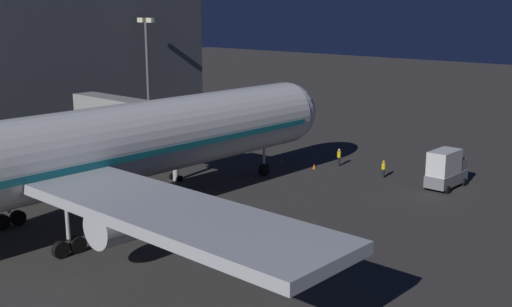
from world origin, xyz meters
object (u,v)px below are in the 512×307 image
Objects in this scene: catering_truck at (446,169)px; ground_crew_marshaller_fwd at (383,168)px; jet_bridge at (142,115)px; traffic_cone_nose_starboard at (282,160)px; traffic_cone_nose_port at (314,166)px; apron_floodlight_mast at (147,66)px; airliner_at_gate at (45,159)px; ground_crew_by_belt_loader at (339,156)px.

ground_crew_marshaller_fwd is at bearing 6.99° from catering_truck.
jet_bridge reaches higher than traffic_cone_nose_starboard.
traffic_cone_nose_port is at bearing 13.98° from ground_crew_marshaller_fwd.
jet_bridge is 1.20× the size of apron_floodlight_mast.
apron_floodlight_mast reaches higher than ground_crew_marshaller_fwd.
airliner_at_gate is at bearing 73.12° from ground_crew_marshaller_fwd.
ground_crew_marshaller_fwd is 3.23× the size of traffic_cone_nose_port.
catering_truck is 2.68× the size of ground_crew_by_belt_loader.
catering_truck is 12.28m from ground_crew_by_belt_loader.
catering_truck is at bearing -149.16° from jet_bridge.
jet_bridge reaches higher than catering_truck.
catering_truck is at bearing -116.17° from airliner_at_gate.
airliner_at_gate is 112.04× the size of traffic_cone_nose_port.
catering_truck reaches higher than ground_crew_by_belt_loader.
traffic_cone_nose_starboard is at bearing 8.81° from ground_crew_marshaller_fwd.
apron_floodlight_mast is at bearing 2.70° from ground_crew_marshaller_fwd.
airliner_at_gate is at bearing 121.40° from jet_bridge.
jet_bridge is 24.89m from ground_crew_marshaller_fwd.
catering_truck is 6.33m from ground_crew_marshaller_fwd.
airliner_at_gate is 32.89m from ground_crew_marshaller_fwd.
airliner_at_gate reaches higher than ground_crew_by_belt_loader.
jet_bridge reaches higher than ground_crew_by_belt_loader.
traffic_cone_nose_starboard is (-7.87, -12.80, -5.72)m from jet_bridge.
jet_bridge is 10.31× the size of ground_crew_marshaller_fwd.
jet_bridge is (10.07, -16.50, 0.06)m from airliner_at_gate.
airliner_at_gate is 4.03× the size of apron_floodlight_mast.
apron_floodlight_mast is 30.11m from ground_crew_by_belt_loader.
catering_truck reaches higher than traffic_cone_nose_starboard.
jet_bridge is 33.28× the size of traffic_cone_nose_starboard.
catering_truck is (-25.73, -15.37, -4.15)m from jet_bridge.
apron_floodlight_mast is 8.62× the size of ground_crew_marshaller_fwd.
airliner_at_gate reaches higher than traffic_cone_nose_starboard.
jet_bridge is at bearing 36.81° from ground_crew_marshaller_fwd.
catering_truck is at bearing -176.65° from apron_floodlight_mast.
apron_floodlight_mast reaches higher than traffic_cone_nose_port.
traffic_cone_nose_port is at bearing 66.33° from ground_crew_by_belt_loader.
ground_crew_marshaller_fwd is at bearing 170.96° from ground_crew_by_belt_loader.
apron_floodlight_mast reaches higher than catering_truck.
airliner_at_gate is 112.04× the size of traffic_cone_nose_starboard.
jet_bridge is at bearing 139.98° from apron_floodlight_mast.
catering_truck is 9.19× the size of traffic_cone_nose_starboard.
apron_floodlight_mast is 24.90m from traffic_cone_nose_starboard.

